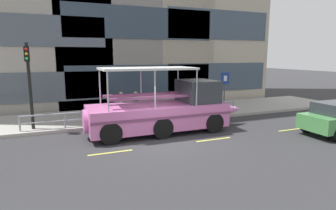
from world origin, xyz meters
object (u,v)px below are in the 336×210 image
Objects in this scene: duck_tour_boat at (167,110)px; pedestrian_near_bow at (197,96)px; pedestrian_mid_left at (136,102)px; parking_sign at (225,85)px; traffic_light_pole at (29,78)px; pedestrian_mid_right at (121,102)px.

pedestrian_near_bow is at bearing 43.74° from duck_tour_boat.
pedestrian_mid_left is at bearing -174.84° from pedestrian_near_bow.
traffic_light_pole is at bearing -177.51° from parking_sign.
traffic_light_pole is at bearing -173.50° from pedestrian_mid_left.
parking_sign is 0.30× the size of duck_tour_boat.
traffic_light_pole is 2.72× the size of pedestrian_mid_left.
traffic_light_pole reaches higher than duck_tour_boat.
pedestrian_near_bow is (9.87, 1.02, -1.60)m from traffic_light_pole.
pedestrian_near_bow is at bearing 5.16° from pedestrian_mid_left.
pedestrian_mid_right is at bearing -177.55° from pedestrian_near_bow.
duck_tour_boat is at bearing -19.60° from traffic_light_pole.
parking_sign is at bearing -1.17° from pedestrian_mid_left.
pedestrian_mid_right is at bearing 168.31° from pedestrian_mid_left.
traffic_light_pole is 1.67× the size of parking_sign.
duck_tour_boat is 5.47× the size of pedestrian_mid_right.
pedestrian_near_bow is at bearing 5.91° from traffic_light_pole.
duck_tour_boat reaches higher than pedestrian_mid_right.
duck_tour_boat reaches higher than pedestrian_near_bow.
parking_sign reaches higher than pedestrian_mid_right.
pedestrian_mid_left is at bearing -11.69° from pedestrian_mid_right.
duck_tour_boat is 5.19× the size of pedestrian_near_bow.
pedestrian_near_bow is (3.46, 3.31, 0.09)m from duck_tour_boat.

